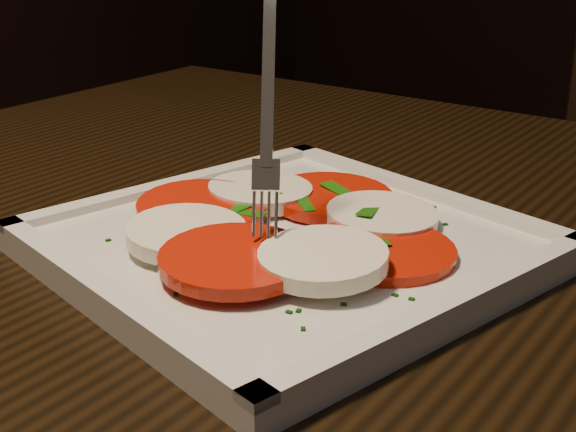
{
  "coord_description": "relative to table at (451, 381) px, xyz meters",
  "views": [
    {
      "loc": [
        -0.09,
        -0.27,
        0.97
      ],
      "look_at": [
        -0.39,
        0.12,
        0.78
      ],
      "focal_mm": 50.0,
      "sensor_mm": 36.0,
      "label": 1
    }
  ],
  "objects": [
    {
      "name": "table",
      "position": [
        0.0,
        0.0,
        0.0
      ],
      "size": [
        1.22,
        0.83,
        0.75
      ],
      "rotation": [
        0.0,
        0.0,
        0.02
      ],
      "color": "black",
      "rests_on": "ground"
    },
    {
      "name": "plate",
      "position": [
        -0.09,
        -0.07,
        0.11
      ],
      "size": [
        0.33,
        0.33,
        0.01
      ],
      "primitive_type": "cube",
      "rotation": [
        0.0,
        0.0,
        -0.22
      ],
      "color": "silver",
      "rests_on": "table"
    },
    {
      "name": "caprese_salad",
      "position": [
        -0.09,
        -0.07,
        0.12
      ],
      "size": [
        0.22,
        0.24,
        0.02
      ],
      "color": "red",
      "rests_on": "plate"
    },
    {
      "name": "fork",
      "position": [
        -0.1,
        -0.08,
        0.2
      ],
      "size": [
        0.06,
        0.07,
        0.14
      ],
      "primitive_type": null,
      "rotation": [
        0.0,
        0.0,
        0.59
      ],
      "color": "white",
      "rests_on": "caprese_salad"
    }
  ]
}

